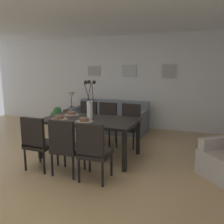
# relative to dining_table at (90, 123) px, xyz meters

# --- Properties ---
(ground_plane) EXTENTS (9.00, 9.00, 0.00)m
(ground_plane) POSITION_rel_dining_table_xyz_m (-0.27, -0.64, -0.67)
(ground_plane) COLOR tan
(back_wall_panel) EXTENTS (9.00, 0.10, 2.60)m
(back_wall_panel) POSITION_rel_dining_table_xyz_m (-0.27, 2.61, 0.63)
(back_wall_panel) COLOR silver
(back_wall_panel) RESTS_ON ground
(ceiling_panel) EXTENTS (9.00, 7.20, 0.08)m
(ceiling_panel) POSITION_rel_dining_table_xyz_m (-0.27, -0.24, 1.97)
(ceiling_panel) COLOR white
(dining_table) EXTENTS (1.80, 1.00, 0.74)m
(dining_table) POSITION_rel_dining_table_xyz_m (0.00, 0.00, 0.00)
(dining_table) COLOR black
(dining_table) RESTS_ON ground
(dining_chair_near_left) EXTENTS (0.44, 0.44, 0.92)m
(dining_chair_near_left) POSITION_rel_dining_table_xyz_m (-0.52, -0.89, -0.16)
(dining_chair_near_left) COLOR black
(dining_chair_near_left) RESTS_ON ground
(dining_chair_near_right) EXTENTS (0.46, 0.46, 0.92)m
(dining_chair_near_right) POSITION_rel_dining_table_xyz_m (-0.54, 0.91, -0.16)
(dining_chair_near_right) COLOR black
(dining_chair_near_right) RESTS_ON ground
(dining_chair_far_left) EXTENTS (0.45, 0.45, 0.92)m
(dining_chair_far_left) POSITION_rel_dining_table_xyz_m (0.01, -0.90, -0.16)
(dining_chair_far_left) COLOR black
(dining_chair_far_left) RESTS_ON ground
(dining_chair_far_right) EXTENTS (0.45, 0.45, 0.92)m
(dining_chair_far_right) POSITION_rel_dining_table_xyz_m (-0.03, 0.88, -0.16)
(dining_chair_far_right) COLOR black
(dining_chair_far_right) RESTS_ON ground
(dining_chair_mid_left) EXTENTS (0.45, 0.45, 0.92)m
(dining_chair_mid_left) POSITION_rel_dining_table_xyz_m (0.51, -0.93, -0.16)
(dining_chair_mid_left) COLOR black
(dining_chair_mid_left) RESTS_ON ground
(dining_chair_mid_right) EXTENTS (0.46, 0.46, 0.92)m
(dining_chair_mid_right) POSITION_rel_dining_table_xyz_m (0.52, 0.88, -0.16)
(dining_chair_mid_right) COLOR black
(dining_chair_mid_right) RESTS_ON ground
(centerpiece_vase) EXTENTS (0.21, 0.23, 0.73)m
(centerpiece_vase) POSITION_rel_dining_table_xyz_m (0.00, 0.00, 0.36)
(centerpiece_vase) COLOR silver
(centerpiece_vase) RESTS_ON dining_table
(placemat_near_left) EXTENTS (0.32, 0.32, 0.01)m
(placemat_near_left) POSITION_rel_dining_table_xyz_m (-0.54, -0.22, 0.08)
(placemat_near_left) COLOR #7F705B
(placemat_near_left) RESTS_ON dining_table
(bowl_near_left) EXTENTS (0.17, 0.17, 0.07)m
(bowl_near_left) POSITION_rel_dining_table_xyz_m (-0.54, -0.22, 0.11)
(bowl_near_left) COLOR brown
(bowl_near_left) RESTS_ON dining_table
(placemat_near_right) EXTENTS (0.32, 0.32, 0.01)m
(placemat_near_right) POSITION_rel_dining_table_xyz_m (-0.54, 0.22, 0.08)
(placemat_near_right) COLOR #7F705B
(placemat_near_right) RESTS_ON dining_table
(bowl_near_right) EXTENTS (0.17, 0.17, 0.07)m
(bowl_near_right) POSITION_rel_dining_table_xyz_m (-0.54, 0.22, 0.11)
(bowl_near_right) COLOR brown
(bowl_near_right) RESTS_ON dining_table
(placemat_far_left) EXTENTS (0.32, 0.32, 0.01)m
(placemat_far_left) POSITION_rel_dining_table_xyz_m (0.00, -0.22, 0.08)
(placemat_far_left) COLOR #7F705B
(placemat_far_left) RESTS_ON dining_table
(bowl_far_left) EXTENTS (0.17, 0.17, 0.07)m
(bowl_far_left) POSITION_rel_dining_table_xyz_m (0.00, -0.22, 0.11)
(bowl_far_left) COLOR brown
(bowl_far_left) RESTS_ON dining_table
(sofa) EXTENTS (2.02, 0.84, 0.80)m
(sofa) POSITION_rel_dining_table_xyz_m (-0.35, 1.93, -0.39)
(sofa) COLOR slate
(sofa) RESTS_ON ground
(side_table) EXTENTS (0.36, 0.36, 0.52)m
(side_table) POSITION_rel_dining_table_xyz_m (-1.54, 1.90, -0.41)
(side_table) COLOR #3D2D23
(side_table) RESTS_ON ground
(table_lamp) EXTENTS (0.22, 0.22, 0.51)m
(table_lamp) POSITION_rel_dining_table_xyz_m (-1.54, 1.90, 0.23)
(table_lamp) COLOR #4C4C51
(table_lamp) RESTS_ON side_table
(framed_picture_left) EXTENTS (0.41, 0.03, 0.31)m
(framed_picture_left) POSITION_rel_dining_table_xyz_m (-1.11, 2.54, 0.95)
(framed_picture_left) COLOR #B2ADA3
(framed_picture_center) EXTENTS (0.41, 0.03, 0.33)m
(framed_picture_center) POSITION_rel_dining_table_xyz_m (0.00, 2.54, 0.95)
(framed_picture_center) COLOR #B2ADA3
(framed_picture_right) EXTENTS (0.40, 0.03, 0.39)m
(framed_picture_right) POSITION_rel_dining_table_xyz_m (1.11, 2.54, 0.95)
(framed_picture_right) COLOR #B2ADA3
(potted_plant) EXTENTS (0.36, 0.36, 0.67)m
(potted_plant) POSITION_rel_dining_table_xyz_m (-1.68, 1.36, -0.29)
(potted_plant) COLOR silver
(potted_plant) RESTS_ON ground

